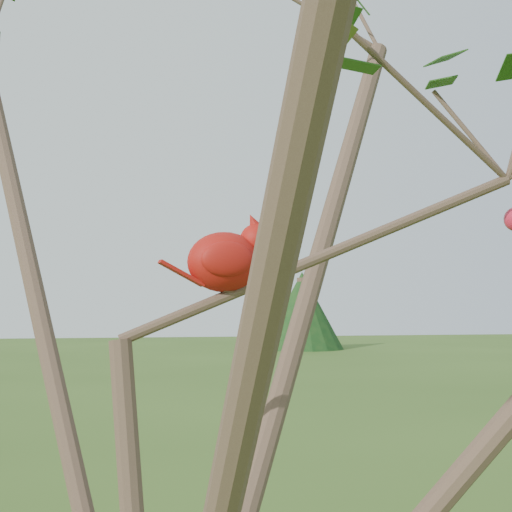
{
  "coord_description": "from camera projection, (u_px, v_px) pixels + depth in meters",
  "views": [
    {
      "loc": [
        -0.06,
        -1.09,
        2.01
      ],
      "look_at": [
        0.15,
        0.09,
        2.08
      ],
      "focal_mm": 55.0,
      "sensor_mm": 36.0,
      "label": 1
    }
  ],
  "objects": [
    {
      "name": "crabapple_tree",
      "position": [
        178.0,
        218.0,
        1.07
      ],
      "size": [
        2.35,
        2.05,
        2.95
      ],
      "color": "#483226",
      "rests_on": "ground"
    },
    {
      "name": "cardinal",
      "position": [
        229.0,
        259.0,
        1.19
      ],
      "size": [
        0.19,
        0.1,
        0.13
      ],
      "rotation": [
        0.0,
        0.0,
        0.12
      ],
      "color": "#B01A0F",
      "rests_on": "ground"
    }
  ]
}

